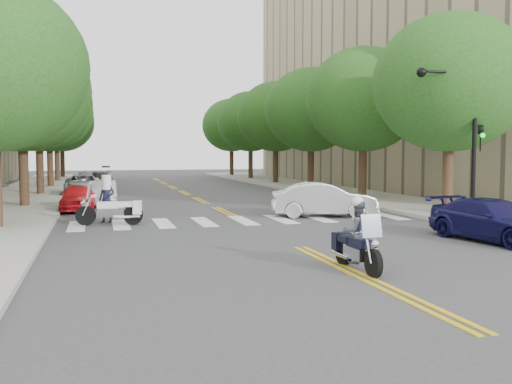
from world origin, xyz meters
name	(u,v)px	position (x,y,z in m)	size (l,w,h in m)	color
ground	(300,248)	(0.00, 0.00, 0.00)	(140.00, 140.00, 0.00)	#38383A
sidewalk_left	(28,195)	(-9.50, 22.00, 0.07)	(5.00, 60.00, 0.15)	#9E9991
sidewalk_right	(320,189)	(9.50, 22.00, 0.07)	(5.00, 60.00, 0.15)	#9E9991
building_right	(488,51)	(26.00, 26.00, 11.00)	(26.00, 44.00, 22.00)	tan
tree_l_1	(21,90)	(-8.80, 14.00, 5.55)	(6.40, 6.40, 8.45)	#382316
tree_l_2	(38,104)	(-8.80, 22.00, 5.55)	(6.40, 6.40, 8.45)	#382316
tree_l_3	(49,113)	(-8.80, 30.00, 5.55)	(6.40, 6.40, 8.45)	#382316
tree_l_4	(56,119)	(-8.80, 38.00, 5.55)	(6.40, 6.40, 8.45)	#382316
tree_l_5	(62,123)	(-8.80, 46.00, 5.55)	(6.40, 6.40, 8.45)	#382316
tree_r_0	(450,83)	(8.80, 6.00, 5.55)	(6.40, 6.40, 8.45)	#382316
tree_r_1	(364,100)	(8.80, 14.00, 5.55)	(6.40, 6.40, 8.45)	#382316
tree_r_2	(311,110)	(8.80, 22.00, 5.55)	(6.40, 6.40, 8.45)	#382316
tree_r_3	(276,117)	(8.80, 30.00, 5.55)	(6.40, 6.40, 8.45)	#382316
tree_r_4	(251,122)	(8.80, 38.00, 5.55)	(6.40, 6.40, 8.45)	#382316
tree_r_5	(231,125)	(8.80, 46.00, 5.55)	(6.40, 6.40, 8.45)	#382316
traffic_signal_pole	(464,124)	(7.72, 3.50, 3.72)	(2.82, 0.42, 6.00)	black
motorcycle_police	(356,237)	(0.19, -3.19, 0.76)	(0.71, 2.10, 1.70)	black
motorcycle_parked	(115,210)	(-4.83, 6.50, 0.54)	(2.42, 0.73, 1.56)	black
officer_standing	(107,200)	(-5.12, 7.39, 0.87)	(0.64, 0.42, 1.74)	#161A33
convertible	(324,200)	(3.57, 6.93, 0.71)	(1.51, 4.33, 1.43)	silver
sedan_blue	(494,220)	(6.00, -0.50, 0.63)	(1.78, 4.37, 1.27)	#121046
parked_car_a	(78,197)	(-6.30, 12.03, 0.62)	(1.47, 3.67, 1.25)	red
parked_car_b	(103,193)	(-5.20, 14.50, 0.61)	(1.29, 3.71, 1.22)	#B8B8B8
parked_car_c	(83,185)	(-6.30, 21.41, 0.66)	(2.18, 4.72, 1.31)	#A4A7AC
parked_car_d	(101,180)	(-5.20, 28.50, 0.61)	(1.70, 4.17, 1.21)	black
parked_car_e	(86,179)	(-6.30, 30.69, 0.62)	(1.47, 3.66, 1.25)	gray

